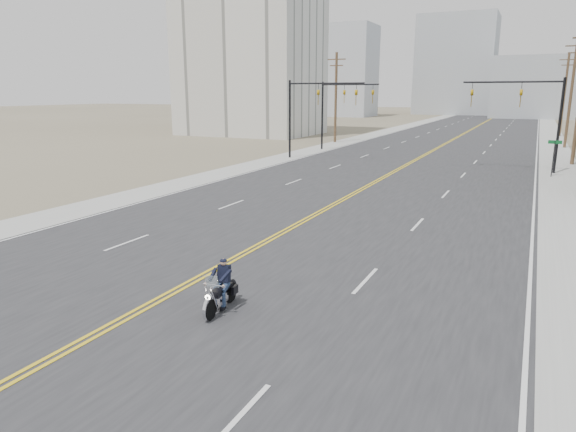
# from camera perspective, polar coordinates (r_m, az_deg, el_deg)

# --- Properties ---
(ground_plane) EXTENTS (400.00, 400.00, 0.00)m
(ground_plane) POSITION_cam_1_polar(r_m,az_deg,el_deg) (15.81, -13.82, -8.94)
(ground_plane) COLOR #776D56
(ground_plane) RESTS_ON ground
(road) EXTENTS (20.00, 200.00, 0.01)m
(road) POSITION_cam_1_polar(r_m,az_deg,el_deg) (81.93, 19.09, 8.71)
(road) COLOR #303033
(road) RESTS_ON ground
(sidewalk_left) EXTENTS (3.00, 200.00, 0.01)m
(sidewalk_left) POSITION_cam_1_polar(r_m,az_deg,el_deg) (84.04, 11.20, 9.29)
(sidewalk_left) COLOR #A5A5A0
(sidewalk_left) RESTS_ON ground
(sidewalk_right) EXTENTS (3.00, 200.00, 0.01)m
(sidewalk_right) POSITION_cam_1_polar(r_m,az_deg,el_deg) (81.40, 27.20, 7.93)
(sidewalk_right) COLOR #A5A5A0
(sidewalk_right) RESTS_ON ground
(traffic_mast_left) EXTENTS (7.10, 0.26, 7.00)m
(traffic_mast_left) POSITION_cam_1_polar(r_m,az_deg,el_deg) (46.95, 2.48, 12.35)
(traffic_mast_left) COLOR black
(traffic_mast_left) RESTS_ON ground
(traffic_mast_right) EXTENTS (7.10, 0.26, 7.00)m
(traffic_mast_right) POSITION_cam_1_polar(r_m,az_deg,el_deg) (43.18, 25.40, 10.98)
(traffic_mast_right) COLOR black
(traffic_mast_right) RESTS_ON ground
(traffic_mast_far) EXTENTS (6.10, 0.26, 7.00)m
(traffic_mast_far) POSITION_cam_1_polar(r_m,az_deg,el_deg) (54.51, 5.54, 12.41)
(traffic_mast_far) COLOR black
(traffic_mast_far) RESTS_ON ground
(street_sign) EXTENTS (0.90, 0.06, 2.62)m
(street_sign) POSITION_cam_1_polar(r_m,az_deg,el_deg) (41.39, 27.45, 6.33)
(street_sign) COLOR black
(street_sign) RESTS_ON ground
(utility_pole_d) EXTENTS (2.20, 0.30, 11.50)m
(utility_pole_d) POSITION_cam_1_polar(r_m,az_deg,el_deg) (64.23, 28.96, 11.98)
(utility_pole_d) COLOR brown
(utility_pole_d) RESTS_ON ground
(utility_pole_e) EXTENTS (2.20, 0.30, 11.00)m
(utility_pole_e) POSITION_cam_1_polar(r_m,az_deg,el_deg) (81.22, 28.37, 11.86)
(utility_pole_e) COLOR brown
(utility_pole_e) RESTS_ON ground
(utility_pole_left) EXTENTS (2.20, 0.30, 10.50)m
(utility_pole_left) POSITION_cam_1_polar(r_m,az_deg,el_deg) (63.11, 5.33, 13.12)
(utility_pole_left) COLOR brown
(utility_pole_left) RESTS_ON ground
(apartment_block) EXTENTS (18.00, 14.00, 30.00)m
(apartment_block) POSITION_cam_1_polar(r_m,az_deg,el_deg) (76.57, -4.19, 20.36)
(apartment_block) COLOR silver
(apartment_block) RESTS_ON ground
(haze_bldg_a) EXTENTS (14.00, 12.00, 22.00)m
(haze_bldg_a) POSITION_cam_1_polar(r_m,az_deg,el_deg) (133.87, 6.39, 15.68)
(haze_bldg_a) COLOR #B7BCC6
(haze_bldg_a) RESTS_ON ground
(haze_bldg_b) EXTENTS (18.00, 14.00, 14.00)m
(haze_bldg_b) POSITION_cam_1_polar(r_m,az_deg,el_deg) (136.17, 25.63, 12.75)
(haze_bldg_b) COLOR #ADB2B7
(haze_bldg_b) RESTS_ON ground
(haze_bldg_d) EXTENTS (20.00, 15.00, 26.00)m
(haze_bldg_d) POSITION_cam_1_polar(r_m,az_deg,el_deg) (152.84, 18.16, 15.60)
(haze_bldg_d) COLOR #ADB2B7
(haze_bldg_d) RESTS_ON ground
(haze_bldg_f) EXTENTS (12.00, 12.00, 16.00)m
(haze_bldg_f) POSITION_cam_1_polar(r_m,az_deg,el_deg) (153.19, 2.81, 14.35)
(haze_bldg_f) COLOR #ADB2B7
(haze_bldg_f) RESTS_ON ground
(motorcyclist) EXTENTS (1.01, 1.93, 1.44)m
(motorcyclist) POSITION_cam_1_polar(r_m,az_deg,el_deg) (14.45, -7.54, -7.74)
(motorcyclist) COLOR black
(motorcyclist) RESTS_ON ground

